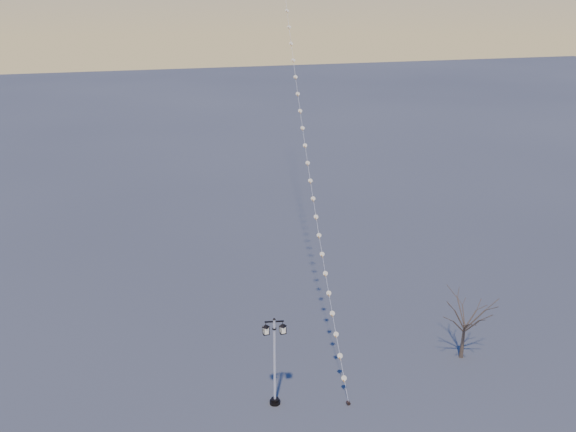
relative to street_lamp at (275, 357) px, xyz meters
name	(u,v)px	position (x,y,z in m)	size (l,w,h in m)	color
ground	(323,394)	(2.41, -0.01, -2.54)	(300.00, 300.00, 0.00)	#434444
street_lamp	(275,357)	(0.00, 0.00, 0.00)	(1.15, 0.56, 4.60)	black
bare_tree	(466,316)	(10.62, 0.72, -0.02)	(2.19, 2.19, 3.63)	#443729
kite_train	(295,25)	(5.96, 15.34, 14.01)	(5.94, 33.53, 33.36)	black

